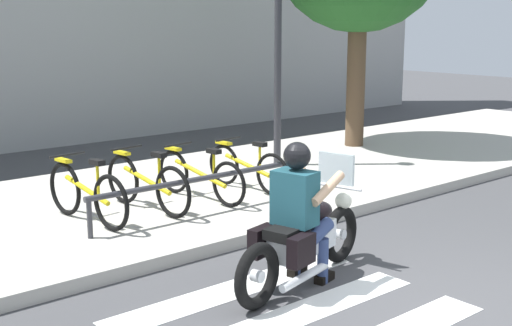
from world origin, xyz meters
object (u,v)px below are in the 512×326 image
at_px(motorcycle, 304,239).
at_px(bicycle_3, 247,167).
at_px(bicycle_0, 87,193).
at_px(bicycle_1, 147,183).
at_px(street_lamp, 278,6).
at_px(bike_rack, 199,182).
at_px(rider, 299,204).
at_px(bicycle_2, 200,175).

xyz_separation_m(motorcycle, bicycle_3, (1.56, 2.76, 0.03)).
bearing_deg(bicycle_0, bicycle_1, 0.03).
xyz_separation_m(bicycle_0, bicycle_3, (2.47, 0.00, -0.03)).
xyz_separation_m(motorcycle, street_lamp, (3.05, 3.78, 2.30)).
height_order(bike_rack, street_lamp, street_lamp).
height_order(rider, street_lamp, street_lamp).
height_order(motorcycle, street_lamp, street_lamp).
bearing_deg(street_lamp, bicycle_2, -156.22).
bearing_deg(bicycle_2, bike_rack, -126.55).
xyz_separation_m(bicycle_2, street_lamp, (2.32, 1.02, 2.26)).
height_order(rider, bike_rack, rider).
bearing_deg(bicycle_3, bicycle_2, 179.97).
height_order(motorcycle, rider, rider).
relative_size(rider, bike_rack, 0.46).
xyz_separation_m(motorcycle, bicycle_2, (0.74, 2.76, 0.04)).
distance_m(bicycle_3, bike_rack, 1.36).
xyz_separation_m(bicycle_1, bicycle_2, (0.82, 0.00, -0.02)).
bearing_deg(motorcycle, bicycle_1, 91.81).
distance_m(bike_rack, street_lamp, 3.84).
height_order(bicycle_2, bicycle_3, bicycle_2).
bearing_deg(bicycle_2, bicycle_3, -0.03).
relative_size(bicycle_2, street_lamp, 0.37).
relative_size(motorcycle, street_lamp, 0.45).
bearing_deg(rider, bicycle_2, 73.67).
xyz_separation_m(bicycle_0, bicycle_1, (0.82, 0.00, -0.01)).
bearing_deg(bike_rack, rider, -100.26).
xyz_separation_m(bicycle_1, street_lamp, (3.14, 1.02, 2.24)).
relative_size(bicycle_1, bike_rack, 0.54).
bearing_deg(bicycle_2, street_lamp, 23.78).
bearing_deg(bicycle_3, rider, -120.54).
distance_m(motorcycle, bicycle_3, 3.17).
bearing_deg(bicycle_0, bicycle_3, 0.03).
bearing_deg(rider, bike_rack, 79.74).
height_order(bicycle_0, bicycle_2, bicycle_0).
xyz_separation_m(rider, bike_rack, (0.40, 2.22, -0.26)).
distance_m(bicycle_0, bicycle_3, 2.47).
height_order(bicycle_2, street_lamp, street_lamp).
relative_size(rider, bicycle_1, 0.86).
bearing_deg(bicycle_0, bicycle_2, 0.06).
relative_size(bicycle_1, bicycle_3, 1.07).
distance_m(motorcycle, rider, 0.37).
bearing_deg(motorcycle, bike_rack, 81.62).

